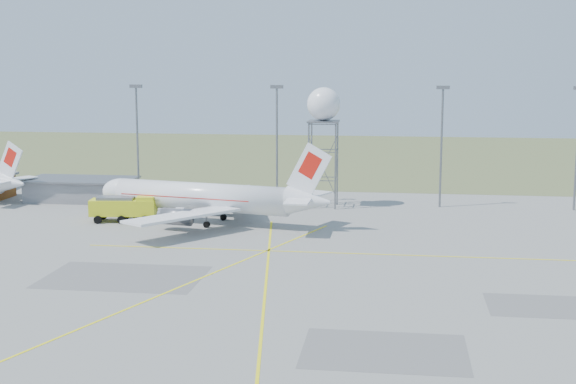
# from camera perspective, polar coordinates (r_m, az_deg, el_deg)

# --- Properties ---
(ground) EXTENTS (400.00, 400.00, 0.00)m
(ground) POSITION_cam_1_polar(r_m,az_deg,el_deg) (75.28, -0.79, -9.57)
(ground) COLOR gray
(ground) RESTS_ON ground
(grass_strip) EXTENTS (400.00, 120.00, 0.03)m
(grass_strip) POSITION_cam_1_polar(r_m,az_deg,el_deg) (212.14, 4.90, 2.56)
(grass_strip) COLOR #4A5C32
(grass_strip) RESTS_ON ground
(building_grey) EXTENTS (19.00, 10.00, 3.90)m
(building_grey) POSITION_cam_1_polar(r_m,az_deg,el_deg) (147.26, -14.50, 0.18)
(building_grey) COLOR gray
(building_grey) RESTS_ON ground
(mast_a) EXTENTS (2.20, 0.50, 20.50)m
(mast_a) POSITION_cam_1_polar(r_m,az_deg,el_deg) (144.46, -10.67, 4.18)
(mast_a) COLOR slate
(mast_a) RESTS_ON ground
(mast_b) EXTENTS (2.20, 0.50, 20.50)m
(mast_b) POSITION_cam_1_polar(r_m,az_deg,el_deg) (138.58, -0.80, 4.13)
(mast_b) COLOR slate
(mast_b) RESTS_ON ground
(mast_c) EXTENTS (2.20, 0.50, 20.50)m
(mast_c) POSITION_cam_1_polar(r_m,az_deg,el_deg) (137.21, 10.87, 3.92)
(mast_c) COLOR slate
(mast_c) RESTS_ON ground
(airliner_main) EXTENTS (37.80, 36.15, 12.93)m
(airliner_main) POSITION_cam_1_polar(r_m,az_deg,el_deg) (122.35, -5.86, -0.41)
(airliner_main) COLOR white
(airliner_main) RESTS_ON ground
(radar_tower) EXTENTS (5.59, 5.59, 20.23)m
(radar_tower) POSITION_cam_1_polar(r_m,az_deg,el_deg) (135.23, 2.53, 3.69)
(radar_tower) COLOR slate
(radar_tower) RESTS_ON ground
(fire_truck) EXTENTS (10.39, 5.02, 4.02)m
(fire_truck) POSITION_cam_1_polar(r_m,az_deg,el_deg) (125.98, -11.50, -1.21)
(fire_truck) COLOR yellow
(fire_truck) RESTS_ON ground
(baggage_tug) EXTENTS (2.57, 2.15, 1.88)m
(baggage_tug) POSITION_cam_1_polar(r_m,az_deg,el_deg) (132.57, -13.24, -1.29)
(baggage_tug) COLOR red
(baggage_tug) RESTS_ON ground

